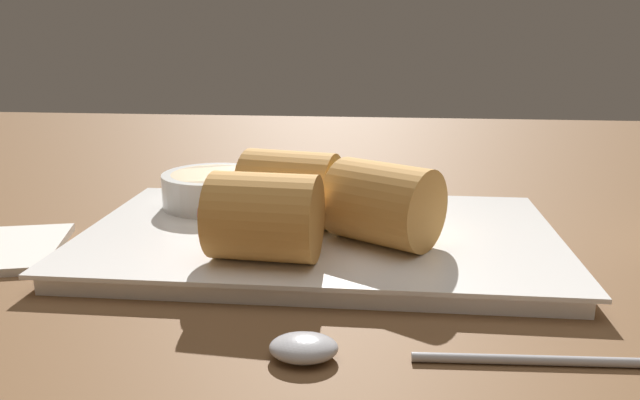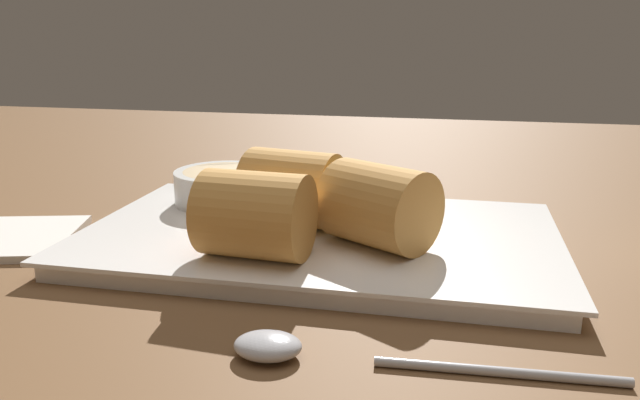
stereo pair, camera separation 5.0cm
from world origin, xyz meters
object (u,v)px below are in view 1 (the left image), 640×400
object	(u,v)px
serving_plate	(320,239)
spoon	(350,350)
dipping_bowl_far	(213,188)
dipping_bowl_near	(328,190)

from	to	relation	value
serving_plate	spoon	xyz separation A→B (cm)	(3.20, -16.27, -0.22)
dipping_bowl_far	dipping_bowl_near	bearing A→B (deg)	2.48
dipping_bowl_near	dipping_bowl_far	distance (cm)	9.73
serving_plate	spoon	world-z (taller)	serving_plate
serving_plate	dipping_bowl_near	world-z (taller)	dipping_bowl_near
spoon	serving_plate	bearing A→B (deg)	101.12
dipping_bowl_near	spoon	distance (cm)	22.75
dipping_bowl_near	serving_plate	bearing A→B (deg)	-90.16
serving_plate	dipping_bowl_near	distance (cm)	6.52
dipping_bowl_far	spoon	bearing A→B (deg)	-59.58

